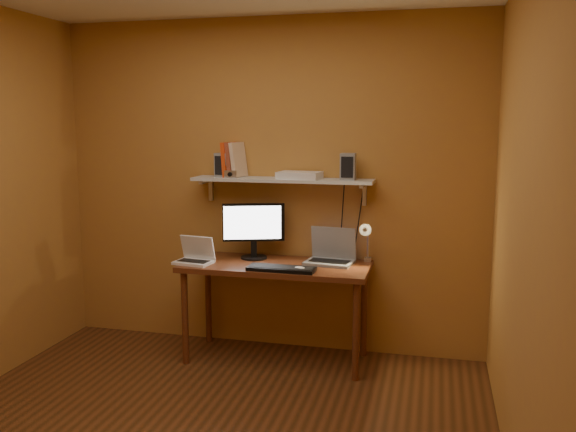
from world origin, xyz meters
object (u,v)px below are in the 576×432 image
(laptop, at_px, (331,253))
(netbook, at_px, (195,256))
(shelf_camera, at_px, (231,174))
(wall_shelf, at_px, (282,180))
(desk, at_px, (276,275))
(speaker_right, at_px, (348,167))
(monitor, at_px, (254,228))
(mouse, at_px, (300,269))
(speaker_left, at_px, (223,165))
(desk_lamp, at_px, (366,237))
(router, at_px, (300,175))
(keyboard, at_px, (281,269))

(laptop, relative_size, netbook, 1.27)
(netbook, relative_size, shelf_camera, 3.10)
(wall_shelf, bearing_deg, desk, -90.00)
(desk, relative_size, wall_shelf, 1.00)
(netbook, distance_m, speaker_right, 1.32)
(monitor, height_order, shelf_camera, shelf_camera)
(mouse, relative_size, shelf_camera, 1.04)
(speaker_left, bearing_deg, shelf_camera, -27.96)
(mouse, relative_size, desk_lamp, 0.27)
(laptop, bearing_deg, netbook, -158.19)
(netbook, xyz_separation_m, speaker_right, (1.10, 0.30, 0.67))
(desk, distance_m, speaker_right, 0.97)
(wall_shelf, xyz_separation_m, shelf_camera, (-0.39, -0.06, 0.04))
(desk, height_order, shelf_camera, shelf_camera)
(desk, xyz_separation_m, netbook, (-0.60, -0.12, 0.14))
(desk_lamp, height_order, router, router)
(wall_shelf, xyz_separation_m, keyboard, (0.09, -0.39, -0.60))
(desk_lamp, bearing_deg, monitor, 179.65)
(desk, distance_m, keyboard, 0.24)
(laptop, xyz_separation_m, mouse, (-0.17, -0.33, -0.05))
(mouse, bearing_deg, speaker_left, 168.30)
(keyboard, bearing_deg, monitor, 134.77)
(netbook, distance_m, router, 0.99)
(wall_shelf, bearing_deg, monitor, -163.59)
(keyboard, bearing_deg, desk_lamp, 30.97)
(wall_shelf, height_order, router, router)
(router, bearing_deg, speaker_left, 179.28)
(mouse, bearing_deg, netbook, -168.13)
(shelf_camera, bearing_deg, mouse, -27.39)
(monitor, bearing_deg, keyboard, -65.41)
(speaker_right, bearing_deg, mouse, -127.20)
(laptop, height_order, desk_lamp, desk_lamp)
(mouse, height_order, router, router)
(router, bearing_deg, wall_shelf, 177.22)
(desk_lamp, bearing_deg, wall_shelf, 174.12)
(laptop, distance_m, mouse, 0.37)
(laptop, xyz_separation_m, desk_lamp, (0.26, -0.01, 0.14))
(shelf_camera, bearing_deg, wall_shelf, 9.36)
(desk_lamp, bearing_deg, netbook, -169.08)
(desk, height_order, mouse, mouse)
(monitor, distance_m, keyboard, 0.50)
(wall_shelf, height_order, speaker_right, speaker_right)
(speaker_left, bearing_deg, monitor, -3.05)
(desk, relative_size, monitor, 3.04)
(monitor, height_order, mouse, monitor)
(desk, distance_m, desk_lamp, 0.73)
(keyboard, distance_m, desk_lamp, 0.68)
(desk_lamp, relative_size, router, 1.18)
(monitor, relative_size, speaker_left, 2.48)
(monitor, height_order, laptop, monitor)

